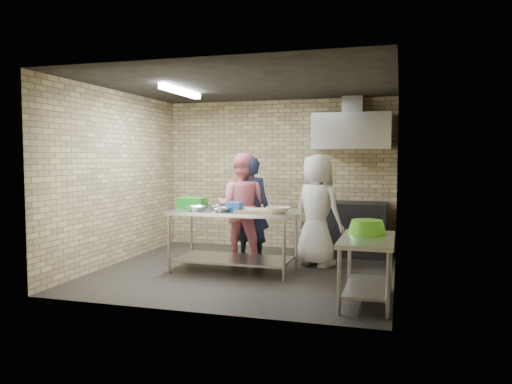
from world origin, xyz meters
TOP-DOWN VIEW (x-y plane):
  - floor at (0.00, 0.00)m, footprint 4.20×4.20m
  - ceiling at (0.00, 0.00)m, footprint 4.20×4.20m
  - back_wall at (0.00, 2.00)m, footprint 4.20×0.06m
  - front_wall at (0.00, -2.00)m, footprint 4.20×0.06m
  - left_wall at (-2.10, 0.00)m, footprint 0.06×4.00m
  - right_wall at (2.10, 0.00)m, footprint 0.06×4.00m
  - prep_table at (-0.17, -0.05)m, footprint 1.79×0.89m
  - side_counter at (1.80, -1.10)m, footprint 0.60×1.20m
  - stove at (1.35, 1.65)m, footprint 1.20×0.70m
  - range_hood at (1.35, 1.70)m, footprint 1.30×0.60m
  - hood_duct at (1.35, 1.85)m, footprint 0.35×0.30m
  - wall_shelf at (1.65, 1.89)m, footprint 0.80×0.20m
  - fluorescent_fixture at (-1.00, 0.00)m, footprint 0.10×1.25m
  - green_crate at (-0.87, 0.07)m, footprint 0.40×0.30m
  - blue_tub at (-0.12, -0.15)m, footprint 0.20×0.20m
  - cutting_board at (0.18, -0.07)m, footprint 0.55×0.42m
  - mixing_bowl_a at (-0.67, -0.25)m, footprint 0.34×0.34m
  - mixing_bowl_b at (-0.47, 0.00)m, footprint 0.26×0.26m
  - mixing_bowl_c at (-0.27, -0.27)m, footprint 0.32×0.32m
  - ceramic_bowl at (0.53, -0.20)m, footprint 0.42×0.42m
  - green_basin at (1.78, -0.85)m, footprint 0.46×0.46m
  - bottle_red at (1.40, 1.89)m, footprint 0.07×0.07m
  - man_navy at (-0.16, 0.80)m, footprint 0.62×0.41m
  - woman_pink at (-0.29, 0.73)m, footprint 0.84×0.66m
  - woman_white at (0.94, 0.67)m, footprint 1.00×0.88m

SIDE VIEW (x-z plane):
  - floor at x=0.00m, z-range 0.00..0.00m
  - side_counter at x=1.80m, z-range 0.00..0.75m
  - prep_table at x=-0.17m, z-range 0.00..0.89m
  - stove at x=1.35m, z-range 0.00..0.90m
  - green_basin at x=1.78m, z-range 0.75..0.92m
  - man_navy at x=-0.16m, z-range 0.00..1.68m
  - woman_white at x=0.94m, z-range 0.00..1.71m
  - woman_pink at x=-0.29m, z-range 0.00..1.73m
  - cutting_board at x=0.18m, z-range 0.89..0.92m
  - mixing_bowl_c at x=-0.27m, z-range 0.89..0.96m
  - mixing_bowl_b at x=-0.47m, z-range 0.89..0.96m
  - mixing_bowl_a at x=-0.67m, z-range 0.89..0.96m
  - ceramic_bowl at x=0.53m, z-range 0.89..0.98m
  - blue_tub at x=-0.12m, z-range 0.89..1.02m
  - green_crate at x=-0.87m, z-range 0.89..1.05m
  - back_wall at x=0.00m, z-range 0.00..2.70m
  - front_wall at x=0.00m, z-range 0.00..2.70m
  - left_wall at x=-2.10m, z-range 0.00..2.70m
  - right_wall at x=2.10m, z-range 0.00..2.70m
  - wall_shelf at x=1.65m, z-range 1.90..1.94m
  - bottle_red at x=1.40m, z-range 1.94..2.12m
  - range_hood at x=1.35m, z-range 1.80..2.40m
  - hood_duct at x=1.35m, z-range 2.40..2.70m
  - fluorescent_fixture at x=-1.00m, z-range 2.60..2.68m
  - ceiling at x=0.00m, z-range 2.70..2.70m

